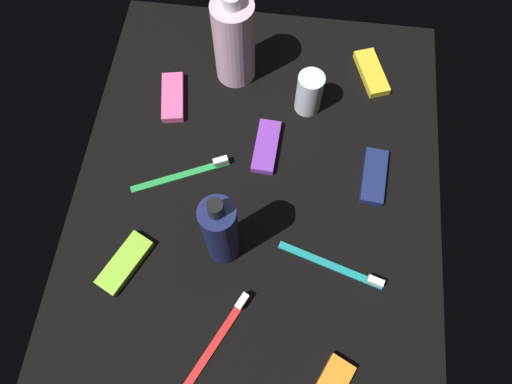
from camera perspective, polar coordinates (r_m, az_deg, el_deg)
ground_plane at (r=81.11cm, az=0.00°, el=-0.98°), size 84.00×64.00×1.20cm
lotion_bottle at (r=69.30cm, az=-4.38°, el=-4.93°), size 5.38×5.38×20.18cm
bodywash_bottle at (r=87.09cm, az=-2.73°, el=18.11°), size 7.53×7.53×19.55cm
deodorant_stick at (r=86.23cm, az=6.60°, el=12.08°), size 4.81×4.81×8.85cm
toothbrush_teal at (r=77.38cm, az=9.96°, el=-9.14°), size 6.15×17.62×2.10cm
toothbrush_green at (r=82.77cm, az=-8.60°, el=2.33°), size 8.68×16.83×2.10cm
toothbrush_red at (r=74.69cm, az=-4.61°, el=-17.44°), size 16.65×9.09×2.10cm
snack_bar_purple at (r=84.10cm, az=1.28°, el=5.65°), size 10.58×4.49×1.50cm
snack_bar_lime at (r=79.23cm, az=-15.93°, el=-8.45°), size 11.11×8.11×1.50cm
snack_bar_navy at (r=84.05cm, az=14.37°, el=1.89°), size 10.68×4.80×1.50cm
snack_bar_pink at (r=91.01cm, az=-10.26°, el=11.47°), size 10.96×5.85×1.50cm
snack_bar_yellow at (r=95.64cm, az=14.09°, el=14.13°), size 11.14×7.39×1.50cm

